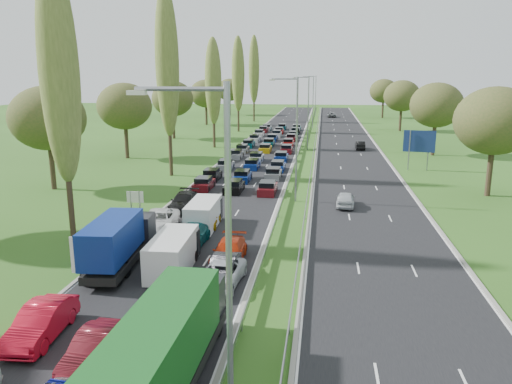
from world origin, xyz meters
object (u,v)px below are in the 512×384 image
(green_lorry, at_px, (161,355))
(white_van_rear, at_px, (204,213))
(info_sign, at_px, (135,199))
(near_car_1, at_px, (41,322))
(white_van_front, at_px, (174,252))
(direction_sign, at_px, (419,143))
(blue_lorry, at_px, (119,241))
(near_car_2, at_px, (159,220))
(near_car_3, at_px, (184,202))

(green_lorry, xyz_separation_m, white_van_rear, (-3.73, 22.37, -0.91))
(info_sign, bearing_deg, white_van_rear, -21.95)
(near_car_1, height_order, info_sign, info_sign)
(white_van_front, distance_m, direction_sign, 43.31)
(blue_lorry, distance_m, white_van_front, 3.58)
(blue_lorry, relative_size, direction_sign, 1.56)
(near_car_2, relative_size, near_car_3, 1.04)
(blue_lorry, bearing_deg, near_car_2, 86.67)
(near_car_2, height_order, green_lorry, green_lorry)
(near_car_2, xyz_separation_m, info_sign, (-3.52, 4.17, 0.58))
(near_car_3, distance_m, white_van_rear, 5.72)
(white_van_front, relative_size, direction_sign, 1.10)
(near_car_2, distance_m, near_car_3, 6.20)
(near_car_2, xyz_separation_m, white_van_front, (3.67, -7.98, 0.38))
(direction_sign, bearing_deg, white_van_rear, -127.87)
(near_car_2, relative_size, info_sign, 2.65)
(green_lorry, relative_size, white_van_rear, 2.32)
(near_car_3, distance_m, green_lorry, 28.05)
(white_van_front, bearing_deg, near_car_2, 112.71)
(near_car_3, bearing_deg, near_car_2, -96.80)
(white_van_front, bearing_deg, info_sign, 118.63)
(near_car_2, relative_size, direction_sign, 1.07)
(white_van_rear, bearing_deg, near_car_3, 120.97)
(near_car_3, relative_size, direction_sign, 1.03)
(blue_lorry, bearing_deg, near_car_3, 84.79)
(near_car_2, relative_size, green_lorry, 0.44)
(near_car_1, height_order, white_van_rear, white_van_rear)
(near_car_2, distance_m, direction_sign, 38.93)
(green_lorry, xyz_separation_m, info_sign, (-10.67, 25.17, -0.66))
(near_car_1, distance_m, direction_sign, 53.10)
(near_car_1, relative_size, near_car_3, 0.91)
(white_van_rear, bearing_deg, near_car_1, -101.94)
(near_car_2, bearing_deg, info_sign, 125.60)
(green_lorry, distance_m, white_van_front, 13.50)
(white_van_rear, bearing_deg, blue_lorry, -110.38)
(green_lorry, xyz_separation_m, white_van_front, (-3.48, 13.01, -0.85))
(white_van_front, xyz_separation_m, info_sign, (-7.19, 12.15, 0.20))
(blue_lorry, xyz_separation_m, direction_sign, (25.13, 37.65, 1.77))
(near_car_3, relative_size, white_van_rear, 0.99)
(white_van_front, relative_size, white_van_rear, 1.05)
(near_car_3, height_order, white_van_front, white_van_front)
(white_van_front, bearing_deg, blue_lorry, -178.83)
(white_van_rear, xyz_separation_m, info_sign, (-6.94, 2.80, 0.25))
(near_car_1, relative_size, green_lorry, 0.39)
(blue_lorry, distance_m, info_sign, 12.89)
(near_car_1, bearing_deg, white_van_rear, 75.78)
(white_van_front, xyz_separation_m, direction_sign, (21.61, 37.46, 2.40))
(green_lorry, height_order, direction_sign, direction_sign)
(green_lorry, distance_m, info_sign, 27.34)
(blue_lorry, relative_size, info_sign, 3.87)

